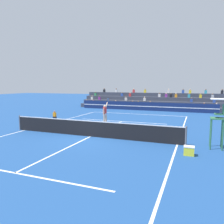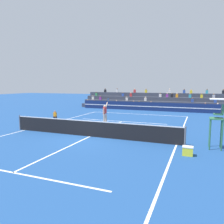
{
  "view_description": "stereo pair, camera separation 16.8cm",
  "coord_description": "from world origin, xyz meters",
  "px_view_note": "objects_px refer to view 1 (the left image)",
  "views": [
    {
      "loc": [
        6.42,
        -12.58,
        3.39
      ],
      "look_at": [
        -0.22,
        4.46,
        1.1
      ],
      "focal_mm": 35.0,
      "sensor_mm": 36.0,
      "label": 1
    },
    {
      "loc": [
        6.57,
        -12.52,
        3.39
      ],
      "look_at": [
        -0.22,
        4.46,
        1.1
      ],
      "focal_mm": 35.0,
      "sensor_mm": 36.0,
      "label": 2
    }
  ],
  "objects_px": {
    "tennis_ball": "(106,129)",
    "umpire_chair": "(218,117)",
    "tennis_player": "(105,114)",
    "equipment_cooler": "(189,151)",
    "ball_kid_courtside": "(55,116)"
  },
  "relations": [
    {
      "from": "umpire_chair",
      "to": "ball_kid_courtside",
      "type": "xyz_separation_m",
      "value": [
        -14.13,
        5.26,
        -1.39
      ]
    },
    {
      "from": "tennis_player",
      "to": "tennis_ball",
      "type": "height_order",
      "value": "tennis_player"
    },
    {
      "from": "ball_kid_courtside",
      "to": "equipment_cooler",
      "type": "height_order",
      "value": "ball_kid_courtside"
    },
    {
      "from": "ball_kid_courtside",
      "to": "tennis_ball",
      "type": "xyz_separation_m",
      "value": [
        6.72,
        -2.85,
        -0.3
      ]
    },
    {
      "from": "umpire_chair",
      "to": "equipment_cooler",
      "type": "bearing_deg",
      "value": -127.82
    },
    {
      "from": "umpire_chair",
      "to": "ball_kid_courtside",
      "type": "height_order",
      "value": "umpire_chair"
    },
    {
      "from": "umpire_chair",
      "to": "tennis_player",
      "type": "bearing_deg",
      "value": 153.31
    },
    {
      "from": "ball_kid_courtside",
      "to": "tennis_ball",
      "type": "bearing_deg",
      "value": -22.94
    },
    {
      "from": "equipment_cooler",
      "to": "ball_kid_courtside",
      "type": "bearing_deg",
      "value": 151.43
    },
    {
      "from": "tennis_ball",
      "to": "umpire_chair",
      "type": "bearing_deg",
      "value": -18.01
    },
    {
      "from": "umpire_chair",
      "to": "tennis_ball",
      "type": "xyz_separation_m",
      "value": [
        -7.41,
        2.41,
        -1.68
      ]
    },
    {
      "from": "umpire_chair",
      "to": "tennis_player",
      "type": "relative_size",
      "value": 1.16
    },
    {
      "from": "ball_kid_courtside",
      "to": "tennis_player",
      "type": "bearing_deg",
      "value": -10.71
    },
    {
      "from": "umpire_chair",
      "to": "ball_kid_courtside",
      "type": "relative_size",
      "value": 3.16
    },
    {
      "from": "equipment_cooler",
      "to": "tennis_player",
      "type": "bearing_deg",
      "value": 139.7
    }
  ]
}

